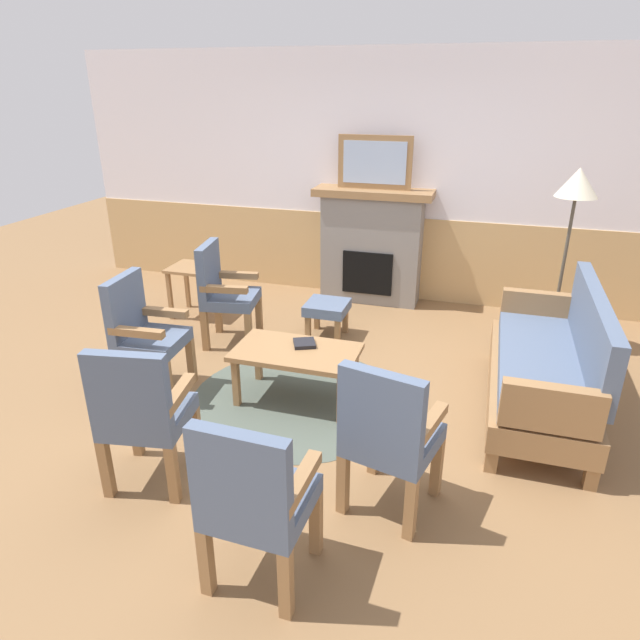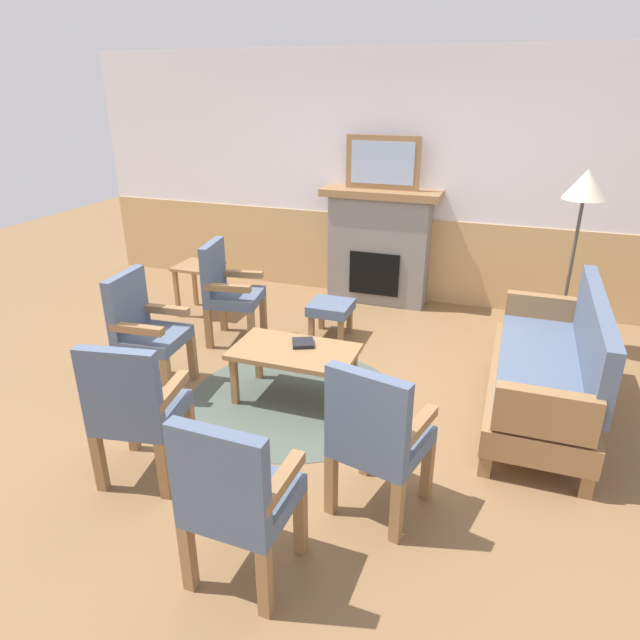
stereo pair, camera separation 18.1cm
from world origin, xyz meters
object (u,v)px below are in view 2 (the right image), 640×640
at_px(footstool, 331,310).
at_px(armchair_by_window_left, 144,327).
at_px(fireplace, 379,246).
at_px(side_table, 199,275).
at_px(armchair_corner_left, 377,434).
at_px(book_on_table, 303,343).
at_px(framed_picture, 383,163).
at_px(couch, 548,371).
at_px(floor_lamp_by_couch, 584,197).
at_px(coffee_table, 294,356).
at_px(armchair_front_center, 135,406).
at_px(armchair_near_fireplace, 227,288).
at_px(armchair_front_left, 236,494).

height_order(footstool, armchair_by_window_left, armchair_by_window_left).
xyz_separation_m(fireplace, side_table, (-1.73, -1.01, -0.22)).
bearing_deg(armchair_corner_left, fireplace, 103.71).
xyz_separation_m(book_on_table, side_table, (-1.68, 1.26, -0.02)).
bearing_deg(fireplace, framed_picture, 90.00).
height_order(armchair_corner_left, side_table, armchair_corner_left).
bearing_deg(couch, armchair_corner_left, -123.96).
bearing_deg(framed_picture, armchair_by_window_left, -116.53).
relative_size(couch, footstool, 4.50).
height_order(framed_picture, couch, framed_picture).
relative_size(framed_picture, side_table, 1.45).
xyz_separation_m(couch, floor_lamp_by_couch, (0.15, 1.27, 1.05)).
bearing_deg(armchair_corner_left, coffee_table, 131.37).
height_order(coffee_table, armchair_corner_left, armchair_corner_left).
relative_size(book_on_table, footstool, 0.42).
bearing_deg(side_table, armchair_by_window_left, -74.34).
xyz_separation_m(framed_picture, armchair_front_center, (-0.63, -3.60, -1.02)).
relative_size(footstool, armchair_corner_left, 0.41).
xyz_separation_m(couch, book_on_table, (-1.82, -0.27, 0.06)).
bearing_deg(footstool, armchair_near_fireplace, -156.01).
bearing_deg(couch, footstool, 156.31).
xyz_separation_m(framed_picture, armchair_by_window_left, (-1.29, -2.58, -1.02)).
relative_size(framed_picture, armchair_front_left, 0.82).
xyz_separation_m(book_on_table, armchair_by_window_left, (-1.24, -0.31, 0.08)).
height_order(book_on_table, footstool, book_on_table).
bearing_deg(fireplace, floor_lamp_by_couch, -20.53).
bearing_deg(armchair_front_center, armchair_corner_left, 7.82).
bearing_deg(floor_lamp_by_couch, armchair_corner_left, -112.29).
bearing_deg(floor_lamp_by_couch, armchair_front_left, -115.48).
bearing_deg(armchair_near_fireplace, armchair_front_center, -77.11).
bearing_deg(coffee_table, floor_lamp_by_couch, 39.31).
bearing_deg(armchair_by_window_left, armchair_corner_left, -21.15).
height_order(armchair_by_window_left, side_table, armchair_by_window_left).
distance_m(armchair_near_fireplace, floor_lamp_by_couch, 3.26).
bearing_deg(armchair_by_window_left, armchair_front_left, -43.48).
relative_size(couch, armchair_front_center, 1.84).
distance_m(coffee_table, armchair_front_left, 1.79).
distance_m(fireplace, floor_lamp_by_couch, 2.21).
relative_size(fireplace, armchair_front_center, 1.33).
height_order(coffee_table, armchair_front_center, armchair_front_center).
bearing_deg(floor_lamp_by_couch, couch, -96.81).
height_order(armchair_near_fireplace, floor_lamp_by_couch, floor_lamp_by_couch).
height_order(footstool, floor_lamp_by_couch, floor_lamp_by_couch).
distance_m(fireplace, armchair_corner_left, 3.50).
bearing_deg(coffee_table, book_on_table, 70.84).
distance_m(couch, armchair_corner_left, 1.70).
xyz_separation_m(book_on_table, floor_lamp_by_couch, (1.97, 1.55, 1.00)).
height_order(coffee_table, footstool, coffee_table).
relative_size(footstool, armchair_front_left, 0.41).
distance_m(armchair_front_left, floor_lamp_by_couch, 3.86).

